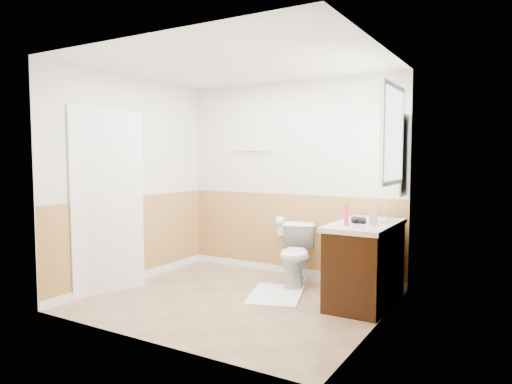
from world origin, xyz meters
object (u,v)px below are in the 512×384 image
Objects in this scene: bath_mat at (276,295)px; lotion_bottle at (346,215)px; vanity_cabinet at (365,265)px; soap_dispenser at (374,217)px; toilet at (296,255)px.

lotion_bottle reaches higher than bath_mat.
vanity_cabinet is 0.57m from soap_dispenser.
soap_dispenser is (1.04, -0.40, 0.58)m from toilet.
lotion_bottle is at bearing -107.12° from vanity_cabinet.
toilet is 0.96m from vanity_cabinet.
soap_dispenser is (0.22, 0.19, -0.02)m from lotion_bottle.
toilet is at bearing 159.19° from soap_dispenser.
toilet is at bearing 90.00° from bath_mat.
lotion_bottle reaches higher than toilet.
lotion_bottle is 1.26× the size of soap_dispenser.
bath_mat is at bearing -164.67° from vanity_cabinet.
toilet is 4.12× the size of soap_dispenser.
toilet is 3.27× the size of lotion_bottle.
vanity_cabinet is at bearing 131.36° from soap_dispenser.
bath_mat is at bearing 175.07° from lotion_bottle.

